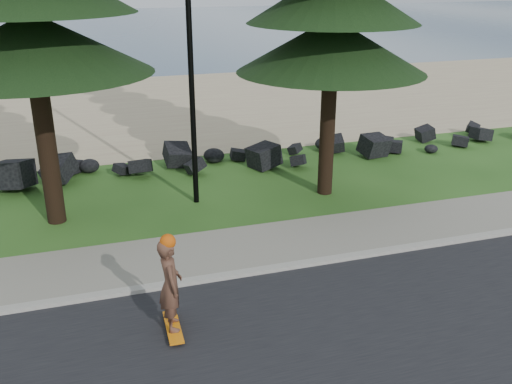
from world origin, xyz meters
TOP-DOWN VIEW (x-y plane):
  - ground at (0.00, 0.00)m, footprint 160.00×160.00m
  - kerb at (0.00, -0.90)m, footprint 160.00×0.20m
  - sidewalk at (0.00, 0.20)m, footprint 160.00×2.00m
  - beach_sand at (0.00, 14.50)m, footprint 160.00×15.00m
  - ocean at (0.00, 51.00)m, footprint 160.00×58.00m
  - seawall_boulders at (0.00, 5.60)m, footprint 60.00×2.40m
  - lamp_post at (0.00, 3.20)m, footprint 0.25×0.14m
  - skateboarder at (-1.56, -2.36)m, footprint 0.41×0.98m

SIDE VIEW (x-z plane):
  - ground at x=0.00m, z-range 0.00..0.00m
  - seawall_boulders at x=0.00m, z-range -0.55..0.55m
  - ocean at x=0.00m, z-range 0.00..0.01m
  - beach_sand at x=0.00m, z-range 0.00..0.01m
  - sidewalk at x=0.00m, z-range 0.00..0.08m
  - kerb at x=0.00m, z-range 0.00..0.10m
  - skateboarder at x=-1.56m, z-range 0.01..1.82m
  - lamp_post at x=0.00m, z-range 0.06..8.20m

